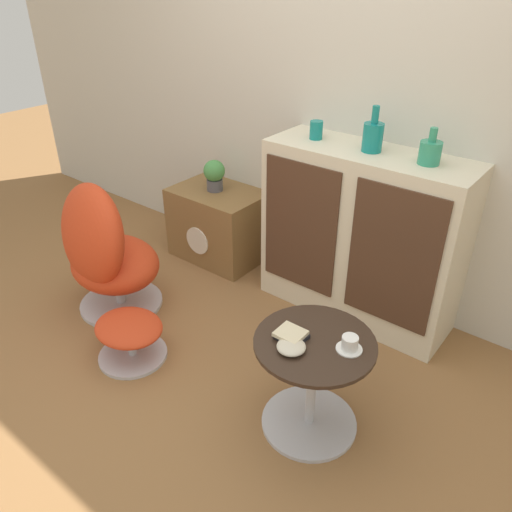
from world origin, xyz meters
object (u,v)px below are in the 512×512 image
object	(u,v)px
book_stack	(291,335)
vase_inner_right	(430,152)
potted_plant	(214,174)
coffee_table	(312,381)
egg_chair	(104,251)
teacup	(350,344)
bowl	(291,347)
ottoman	(130,333)
tv_console	(219,224)
vase_inner_left	(373,136)
vase_leftmost	(316,130)
sideboard	(360,236)

from	to	relation	value
book_stack	vase_inner_right	bearing A→B (deg)	83.49
potted_plant	coffee_table	bearing A→B (deg)	-33.06
egg_chair	teacup	bearing A→B (deg)	1.28
bowl	potted_plant	bearing A→B (deg)	143.02
egg_chair	book_stack	size ratio (longest dim) A/B	6.75
vase_inner_right	ottoman	bearing A→B (deg)	-132.02
tv_console	vase_inner_left	world-z (taller)	vase_inner_left
vase_leftmost	teacup	bearing A→B (deg)	-49.32
vase_leftmost	bowl	xyz separation A→B (m)	(0.59, -1.05, -0.55)
ottoman	vase_inner_left	distance (m)	1.65
ottoman	coffee_table	size ratio (longest dim) A/B	0.74
ottoman	book_stack	bearing A→B (deg)	10.08
sideboard	coffee_table	size ratio (longest dim) A/B	2.19
egg_chair	vase_leftmost	size ratio (longest dim) A/B	8.43
vase_inner_left	tv_console	bearing A→B (deg)	-178.75
ottoman	book_stack	size ratio (longest dim) A/B	3.08
vase_leftmost	teacup	world-z (taller)	vase_leftmost
vase_leftmost	teacup	xyz separation A→B (m)	(0.77, -0.90, -0.54)
coffee_table	vase_inner_right	xyz separation A→B (m)	(0.02, 0.94, 0.81)
book_stack	sideboard	bearing A→B (deg)	101.46
tv_console	egg_chair	world-z (taller)	egg_chair
sideboard	teacup	bearing A→B (deg)	-64.38
ottoman	coffee_table	world-z (taller)	coffee_table
egg_chair	vase_inner_left	world-z (taller)	vase_inner_left
book_stack	vase_inner_left	bearing A→B (deg)	101.31
tv_console	potted_plant	bearing A→B (deg)	178.54
tv_console	potted_plant	xyz separation A→B (m)	(-0.02, 0.00, 0.37)
potted_plant	bowl	world-z (taller)	potted_plant
ottoman	teacup	world-z (taller)	teacup
sideboard	tv_console	xyz separation A→B (m)	(-1.09, -0.02, -0.25)
vase_inner_right	tv_console	bearing A→B (deg)	-179.02
tv_console	book_stack	world-z (taller)	book_stack
vase_inner_right	bowl	distance (m)	1.19
ottoman	vase_inner_right	distance (m)	1.80
ottoman	vase_inner_right	xyz separation A→B (m)	(1.04, 1.15, 0.92)
ottoman	vase_inner_right	world-z (taller)	vase_inner_right
vase_inner_left	vase_inner_right	xyz separation A→B (m)	(0.31, -0.00, -0.02)
ottoman	vase_inner_left	world-z (taller)	vase_inner_left
tv_console	potted_plant	world-z (taller)	potted_plant
tv_console	vase_leftmost	distance (m)	1.11
ottoman	potted_plant	size ratio (longest dim) A/B	1.81
egg_chair	vase_leftmost	bearing A→B (deg)	48.22
vase_inner_right	potted_plant	distance (m)	1.50
vase_inner_right	book_stack	xyz separation A→B (m)	(-0.11, -0.99, -0.57)
sideboard	vase_inner_right	distance (m)	0.65
egg_chair	vase_inner_right	distance (m)	1.88
teacup	bowl	size ratio (longest dim) A/B	0.91
sideboard	tv_console	size ratio (longest dim) A/B	1.79
sideboard	egg_chair	world-z (taller)	sideboard
tv_console	vase_leftmost	world-z (taller)	vase_leftmost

